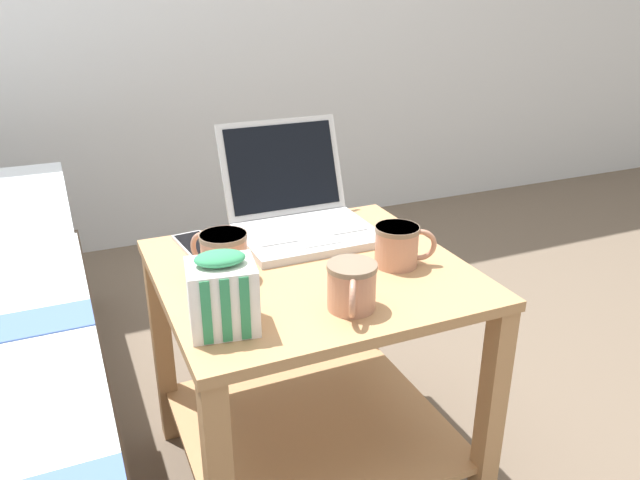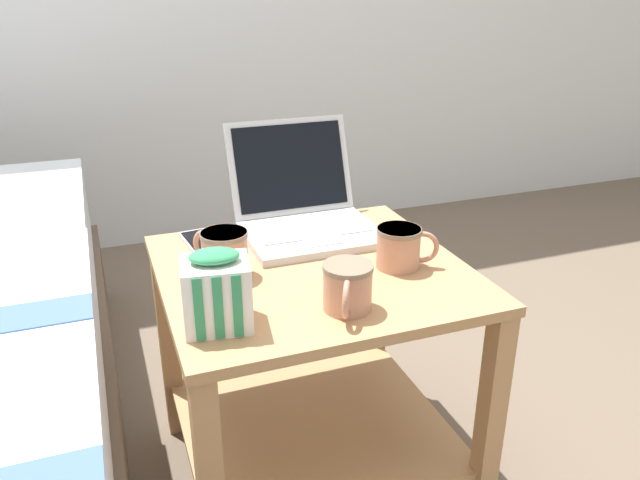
# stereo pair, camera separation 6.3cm
# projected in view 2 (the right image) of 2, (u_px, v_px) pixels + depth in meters

# --- Properties ---
(ground_plane) EXTENTS (8.00, 8.00, 0.00)m
(ground_plane) POSITION_uv_depth(u_px,v_px,m) (314.00, 470.00, 1.52)
(ground_plane) COLOR brown
(bedside_table) EXTENTS (0.63, 0.60, 0.54)m
(bedside_table) POSITION_uv_depth(u_px,v_px,m) (313.00, 346.00, 1.38)
(bedside_table) COLOR tan
(bedside_table) RESTS_ON ground_plane
(laptop) EXTENTS (0.31, 0.33, 0.24)m
(laptop) POSITION_uv_depth(u_px,v_px,m) (305.00, 211.00, 1.48)
(laptop) COLOR #B7BABC
(laptop) RESTS_ON bedside_table
(mug_front_left) EXTENTS (0.13, 0.09, 0.09)m
(mug_front_left) POSITION_uv_depth(u_px,v_px,m) (400.00, 245.00, 1.29)
(mug_front_left) COLOR tan
(mug_front_left) RESTS_ON bedside_table
(mug_front_right) EXTENTS (0.09, 0.12, 0.09)m
(mug_front_right) POSITION_uv_depth(u_px,v_px,m) (349.00, 285.00, 1.12)
(mug_front_right) COLOR tan
(mug_front_right) RESTS_ON bedside_table
(mug_mid_center) EXTENTS (0.10, 0.12, 0.10)m
(mug_mid_center) POSITION_uv_depth(u_px,v_px,m) (224.00, 251.00, 1.25)
(mug_mid_center) COLOR tan
(mug_mid_center) RESTS_ON bedside_table
(snack_bag) EXTENTS (0.13, 0.12, 0.14)m
(snack_bag) POSITION_uv_depth(u_px,v_px,m) (217.00, 291.00, 1.06)
(snack_bag) COLOR white
(snack_bag) RESTS_ON bedside_table
(cell_phone) EXTENTS (0.09, 0.16, 0.01)m
(cell_phone) POSITION_uv_depth(u_px,v_px,m) (202.00, 243.00, 1.41)
(cell_phone) COLOR #B7BABC
(cell_phone) RESTS_ON bedside_table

